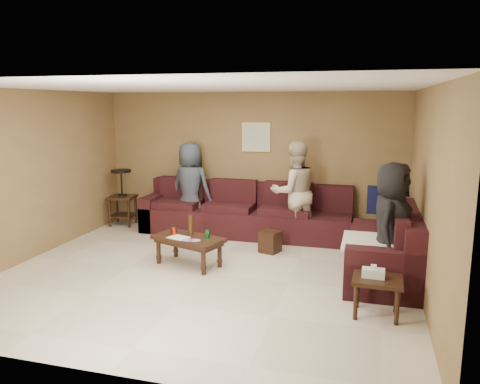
% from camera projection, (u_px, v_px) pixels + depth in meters
% --- Properties ---
extents(room, '(5.60, 5.50, 2.50)m').
position_uv_depth(room, '(204.00, 153.00, 6.08)').
color(room, beige).
rests_on(room, ground).
extents(sectional_sofa, '(4.65, 2.90, 0.97)m').
position_uv_depth(sectional_sofa, '(285.00, 227.00, 7.55)').
color(sectional_sofa, '#331115').
rests_on(sectional_sofa, ground).
extents(coffee_table, '(1.12, 0.80, 0.70)m').
position_uv_depth(coffee_table, '(188.00, 241.00, 6.68)').
color(coffee_table, black).
rests_on(coffee_table, ground).
extents(end_table_left, '(0.53, 0.53, 1.07)m').
position_uv_depth(end_table_left, '(122.00, 196.00, 8.89)').
color(end_table_left, black).
rests_on(end_table_left, ground).
extents(side_table_right, '(0.54, 0.45, 0.58)m').
position_uv_depth(side_table_right, '(377.00, 283.00, 5.07)').
color(side_table_right, black).
rests_on(side_table_right, ground).
extents(waste_bin, '(0.36, 0.36, 0.33)m').
position_uv_depth(waste_bin, '(270.00, 242.00, 7.31)').
color(waste_bin, black).
rests_on(waste_bin, ground).
extents(wall_art, '(0.52, 0.04, 0.52)m').
position_uv_depth(wall_art, '(256.00, 137.00, 8.39)').
color(wall_art, '#CEBD80').
rests_on(wall_art, ground).
extents(person_left, '(0.88, 0.66, 1.62)m').
position_uv_depth(person_left, '(191.00, 187.00, 8.46)').
color(person_left, '#313945').
rests_on(person_left, ground).
extents(person_middle, '(1.03, 0.95, 1.69)m').
position_uv_depth(person_middle, '(295.00, 192.00, 7.76)').
color(person_middle, '#BFAC8E').
rests_on(person_middle, ground).
extents(person_right, '(0.69, 0.88, 1.59)m').
position_uv_depth(person_right, '(391.00, 226.00, 5.80)').
color(person_right, black).
rests_on(person_right, ground).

